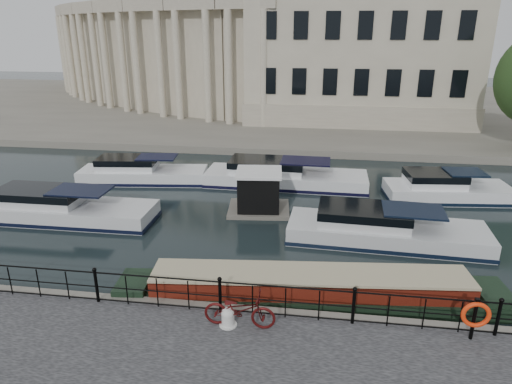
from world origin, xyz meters
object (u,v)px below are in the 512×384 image
(harbour_hut, at_px, (259,193))
(mooring_bollard, at_px, (228,317))
(life_ring_post, at_px, (476,315))
(narrowboat, at_px, (309,294))
(bicycle, at_px, (240,310))

(harbour_hut, bearing_deg, mooring_bollard, -92.95)
(mooring_bollard, xyz_separation_m, life_ring_post, (6.90, 0.30, 0.54))
(narrowboat, xyz_separation_m, harbour_hut, (-2.82, 8.08, 0.59))
(mooring_bollard, bearing_deg, harbour_hut, 92.80)
(mooring_bollard, distance_m, harbour_hut, 10.40)
(bicycle, relative_size, narrowboat, 0.16)
(narrowboat, distance_m, harbour_hut, 8.58)
(bicycle, bearing_deg, mooring_bollard, 94.52)
(bicycle, bearing_deg, life_ring_post, -86.63)
(life_ring_post, height_order, narrowboat, life_ring_post)
(bicycle, height_order, narrowboat, bicycle)
(bicycle, relative_size, mooring_bollard, 3.56)
(mooring_bollard, height_order, harbour_hut, harbour_hut)
(life_ring_post, distance_m, harbour_hut, 12.52)
(bicycle, height_order, mooring_bollard, bicycle)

